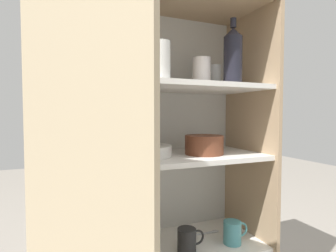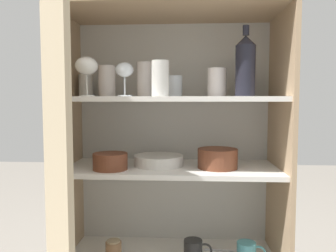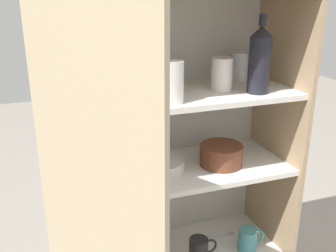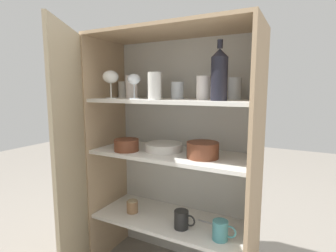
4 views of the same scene
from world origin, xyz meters
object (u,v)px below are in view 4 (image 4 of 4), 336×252
storage_jar (132,206)px  wine_bottle (219,74)px  serving_bowl_small (126,144)px  plate_stack_white (164,147)px  mixing_bowl_large (203,149)px  coffee_mug_primary (182,220)px

storage_jar → wine_bottle: bearing=-6.2°
serving_bowl_small → storage_jar: bearing=92.7°
serving_bowl_small → storage_jar: serving_bowl_small is taller
wine_bottle → plate_stack_white: wine_bottle is taller
wine_bottle → plate_stack_white: bearing=162.8°
mixing_bowl_large → coffee_mug_primary: size_ratio=1.38×
plate_stack_white → coffee_mug_primary: plate_stack_white is taller
serving_bowl_small → coffee_mug_primary: serving_bowl_small is taller
mixing_bowl_large → storage_jar: bearing=-179.0°
coffee_mug_primary → wine_bottle: bearing=-8.3°
plate_stack_white → mixing_bowl_large: size_ratio=1.30×
mixing_bowl_large → coffee_mug_primary: bearing=-159.1°
wine_bottle → plate_stack_white: 0.54m
mixing_bowl_large → wine_bottle: bearing=-34.2°
wine_bottle → plate_stack_white: (-0.35, 0.11, -0.39)m
plate_stack_white → storage_jar: (-0.19, -0.05, -0.38)m
storage_jar → serving_bowl_small: bearing=-87.3°
wine_bottle → serving_bowl_small: 0.66m
coffee_mug_primary → plate_stack_white: bearing=152.6°
plate_stack_white → mixing_bowl_large: (0.25, -0.04, 0.02)m
serving_bowl_small → coffee_mug_primary: size_ratio=1.18×
wine_bottle → coffee_mug_primary: (-0.19, 0.03, -0.76)m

